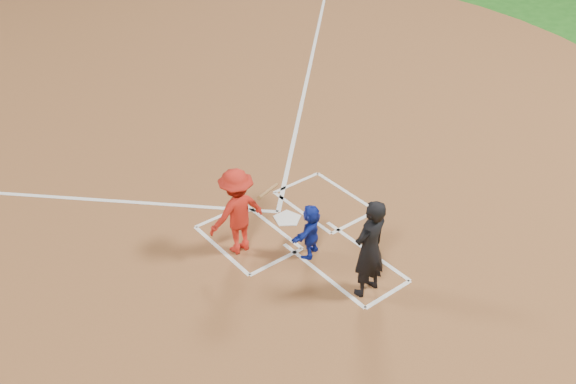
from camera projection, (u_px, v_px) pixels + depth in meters
ground at (287, 219)px, 12.86m from camera, size 120.00×120.00×0.00m
home_plate_dirt at (145, 113)px, 16.75m from camera, size 28.00×28.00×0.01m
home_plate at (287, 219)px, 12.85m from camera, size 0.60×0.60×0.02m
catcher at (310, 231)px, 11.65m from camera, size 1.04×0.71×1.08m
umpire at (370, 248)px, 10.59m from camera, size 0.72×0.50×1.87m
chalk_markings at (158, 122)px, 16.29m from camera, size 28.35×17.32×0.01m
batter_at_plate at (237, 212)px, 11.59m from camera, size 1.55×0.72×1.72m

